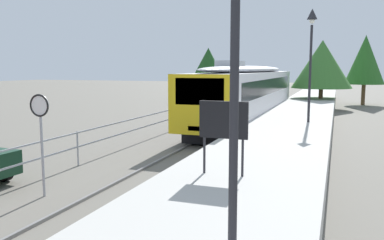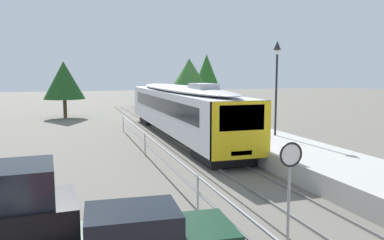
% 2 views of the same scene
% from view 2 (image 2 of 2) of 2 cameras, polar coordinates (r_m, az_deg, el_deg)
% --- Properties ---
extents(ground_plane, '(160.00, 160.00, 0.00)m').
position_cam_2_polar(ground_plane, '(21.87, -6.76, -4.74)').
color(ground_plane, '#6B665B').
extents(track_rails, '(3.20, 60.00, 0.14)m').
position_cam_2_polar(track_rails, '(22.60, 0.74, -4.22)').
color(track_rails, '#6B665B').
rests_on(track_rails, ground).
extents(commuter_train, '(2.82, 20.26, 3.74)m').
position_cam_2_polar(commuter_train, '(25.95, -1.93, 1.94)').
color(commuter_train, silver).
rests_on(commuter_train, track_rails).
extents(station_platform, '(3.90, 60.00, 0.90)m').
position_cam_2_polar(station_platform, '(23.74, 8.22, -2.73)').
color(station_platform, '#B7B5AD').
rests_on(station_platform, ground).
extents(platform_lamp_mid_platform, '(0.34, 0.34, 5.35)m').
position_cam_2_polar(platform_lamp_mid_platform, '(22.12, 12.61, 7.33)').
color(platform_lamp_mid_platform, '#232328').
rests_on(platform_lamp_mid_platform, station_platform).
extents(speed_limit_sign, '(0.61, 0.10, 2.81)m').
position_cam_2_polar(speed_limit_sign, '(9.49, 14.52, -7.25)').
color(speed_limit_sign, '#9EA0A5').
rests_on(speed_limit_sign, ground).
extents(carpark_fence, '(0.06, 36.06, 1.25)m').
position_cam_2_polar(carpark_fence, '(12.16, 0.87, -9.81)').
color(carpark_fence, '#9EA0A5').
rests_on(carpark_fence, ground).
extents(tree_behind_carpark, '(3.63, 3.63, 6.61)m').
position_cam_2_polar(tree_behind_carpark, '(43.39, 2.20, 6.78)').
color(tree_behind_carpark, brown).
rests_on(tree_behind_carpark, ground).
extents(tree_behind_station_far, '(5.09, 5.09, 5.89)m').
position_cam_2_polar(tree_behind_station_far, '(37.25, -0.42, 6.07)').
color(tree_behind_station_far, brown).
rests_on(tree_behind_station_far, ground).
extents(tree_distant_left, '(4.05, 4.05, 5.64)m').
position_cam_2_polar(tree_distant_left, '(40.16, -18.67, 5.66)').
color(tree_distant_left, brown).
rests_on(tree_distant_left, ground).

